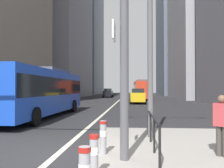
# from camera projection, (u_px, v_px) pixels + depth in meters

# --- Properties ---
(ground_plane) EXTENTS (160.00, 160.00, 0.00)m
(ground_plane) POSITION_uv_depth(u_px,v_px,m) (113.00, 105.00, 26.87)
(ground_plane) COLOR #28282B
(lane_centre_line) EXTENTS (0.20, 80.00, 0.01)m
(lane_centre_line) POSITION_uv_depth(u_px,v_px,m) (119.00, 101.00, 36.83)
(lane_centre_line) COLOR beige
(lane_centre_line) RESTS_ON ground
(office_tower_left_mid) EXTENTS (13.73, 24.43, 41.62)m
(office_tower_left_mid) POSITION_uv_depth(u_px,v_px,m) (55.00, 8.00, 55.00)
(office_tower_left_mid) COLOR gray
(office_tower_left_mid) RESTS_ON ground
(office_tower_left_far) EXTENTS (12.91, 24.17, 47.57)m
(office_tower_left_far) POSITION_uv_depth(u_px,v_px,m) (82.00, 28.00, 84.46)
(office_tower_left_far) COLOR slate
(office_tower_left_far) RESTS_ON ground
(office_tower_right_far) EXTENTS (13.47, 21.00, 47.78)m
(office_tower_right_far) POSITION_uv_depth(u_px,v_px,m) (182.00, 16.00, 70.57)
(office_tower_right_far) COLOR slate
(office_tower_right_far) RESTS_ON ground
(city_bus_blue_oncoming) EXTENTS (2.83, 11.63, 3.40)m
(city_bus_blue_oncoming) POSITION_uv_depth(u_px,v_px,m) (42.00, 90.00, 15.87)
(city_bus_blue_oncoming) COLOR blue
(city_bus_blue_oncoming) RESTS_ON ground
(city_bus_red_receding) EXTENTS (2.89, 11.59, 3.40)m
(city_bus_red_receding) POSITION_uv_depth(u_px,v_px,m) (142.00, 89.00, 41.35)
(city_bus_red_receding) COLOR red
(city_bus_red_receding) RESTS_ON ground
(car_oncoming_mid) EXTENTS (2.04, 4.44, 1.94)m
(car_oncoming_mid) POSITION_uv_depth(u_px,v_px,m) (108.00, 93.00, 50.60)
(car_oncoming_mid) COLOR black
(car_oncoming_mid) RESTS_ON ground
(car_receding_near) EXTENTS (2.09, 4.15, 1.94)m
(car_receding_near) POSITION_uv_depth(u_px,v_px,m) (140.00, 92.00, 63.08)
(car_receding_near) COLOR maroon
(car_receding_near) RESTS_ON ground
(car_receding_far) EXTENTS (2.11, 4.51, 1.94)m
(car_receding_far) POSITION_uv_depth(u_px,v_px,m) (138.00, 96.00, 30.14)
(car_receding_far) COLOR gold
(car_receding_far) RESTS_ON ground
(traffic_signal_gantry) EXTENTS (6.98, 0.65, 6.00)m
(traffic_signal_gantry) POSITION_uv_depth(u_px,v_px,m) (34.00, 4.00, 6.15)
(traffic_signal_gantry) COLOR #515156
(traffic_signal_gantry) RESTS_ON median_island
(bollard_right) EXTENTS (0.20, 0.20, 0.85)m
(bollard_right) POSITION_uv_depth(u_px,v_px,m) (94.00, 153.00, 4.75)
(bollard_right) COLOR #99999E
(bollard_right) RESTS_ON median_island
(bollard_back) EXTENTS (0.20, 0.20, 0.90)m
(bollard_back) POSITION_uv_depth(u_px,v_px,m) (103.00, 136.00, 6.40)
(bollard_back) COLOR #99999E
(bollard_back) RESTS_ON median_island
(pedestrian_railing) EXTENTS (0.06, 4.05, 0.98)m
(pedestrian_railing) POSITION_uv_depth(u_px,v_px,m) (152.00, 123.00, 7.17)
(pedestrian_railing) COLOR black
(pedestrian_railing) RESTS_ON median_island
(pedestrian_waiting) EXTENTS (0.44, 0.43, 1.62)m
(pedestrian_waiting) POSITION_uv_depth(u_px,v_px,m) (222.00, 122.00, 6.18)
(pedestrian_waiting) COLOR #423D38
(pedestrian_waiting) RESTS_ON median_island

